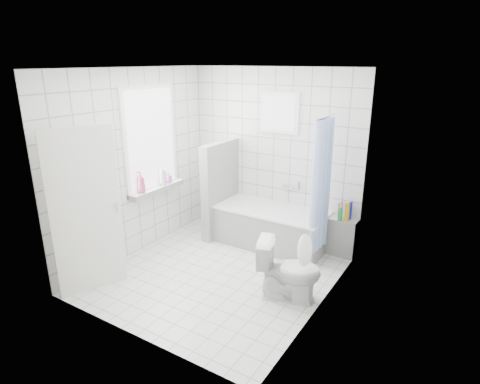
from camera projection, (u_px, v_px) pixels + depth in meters
The scene contains 19 objects.
ground at pixel (219, 273), 5.32m from camera, with size 3.00×3.00×0.00m, color white.
ceiling at pixel (215, 68), 4.50m from camera, with size 3.00×3.00×0.00m, color white.
wall_back at pixel (273, 155), 6.12m from camera, with size 2.80×0.02×2.60m, color white.
wall_front at pixel (125, 218), 3.70m from camera, with size 2.80×0.02×2.60m, color white.
wall_left at pixel (135, 164), 5.61m from camera, with size 0.02×3.00×2.60m, color white.
wall_right at pixel (327, 199), 4.21m from camera, with size 0.02×3.00×2.60m, color white.
window_left at pixel (151, 140), 5.73m from camera, with size 0.01×0.90×1.40m, color white.
window_back at pixel (279, 113), 5.83m from camera, with size 0.50×0.01×0.50m, color white.
window_sill at pixel (157, 189), 5.94m from camera, with size 0.18×1.02×0.08m, color white.
door at pixel (86, 213), 4.65m from camera, with size 0.04×0.80×2.00m, color silver.
bathtub at pixel (271, 227), 6.04m from camera, with size 1.65×0.77×0.58m.
partition_wall at pixel (220, 189), 6.30m from camera, with size 0.15×0.85×1.50m, color white.
tiled_ledge at pixel (342, 237), 5.75m from camera, with size 0.40×0.24×0.55m, color white.
toilet at pixel (289, 270), 4.64m from camera, with size 0.41×0.73×0.74m, color white.
curtain_rod at pixel (327, 116), 5.10m from camera, with size 0.02×0.02×0.80m, color silver.
shower_curtain at pixel (319, 186), 5.28m from camera, with size 0.14×0.48×1.78m, color #4C75E1, non-canonical shape.
tub_faucet at pixel (288, 187), 6.09m from camera, with size 0.18×0.06×0.06m, color silver.
sill_bottles at pixel (154, 177), 5.84m from camera, with size 0.18×0.70×0.33m.
ledge_bottles at pixel (345, 212), 5.59m from camera, with size 0.20×0.19×0.28m.
Camera 1 is at (2.71, -3.86, 2.69)m, focal length 30.00 mm.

